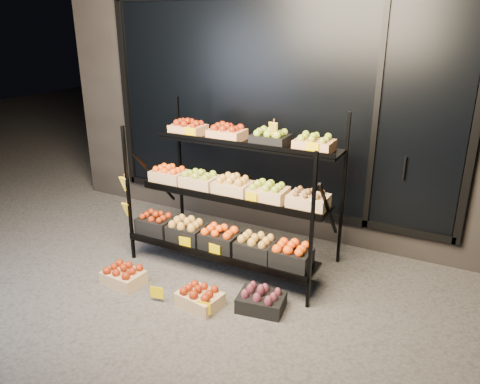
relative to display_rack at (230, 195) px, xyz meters
The scene contains 8 objects.
ground 0.99m from the display_rack, 88.53° to the right, with size 24.00×24.00×0.00m, color #514F4C.
building 2.21m from the display_rack, 89.55° to the left, with size 6.00×2.08×3.50m.
display_rack is the anchor object (origin of this frame).
tag_floor_a 1.26m from the display_rack, 103.93° to the right, with size 0.13×0.01×0.12m, color #E9BF00.
tag_floor_b 1.27m from the display_rack, 74.65° to the right, with size 0.13×0.01×0.12m, color #E9BF00.
floor_crate_left 1.35m from the display_rack, 129.99° to the right, with size 0.41×0.32×0.20m.
floor_crate_midright 1.12m from the display_rack, 80.54° to the right, with size 0.43×0.34×0.20m.
floor_crate_right 1.16m from the display_rack, 44.00° to the right, with size 0.46×0.37×0.21m.
Camera 1 is at (2.19, -3.39, 2.52)m, focal length 35.00 mm.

